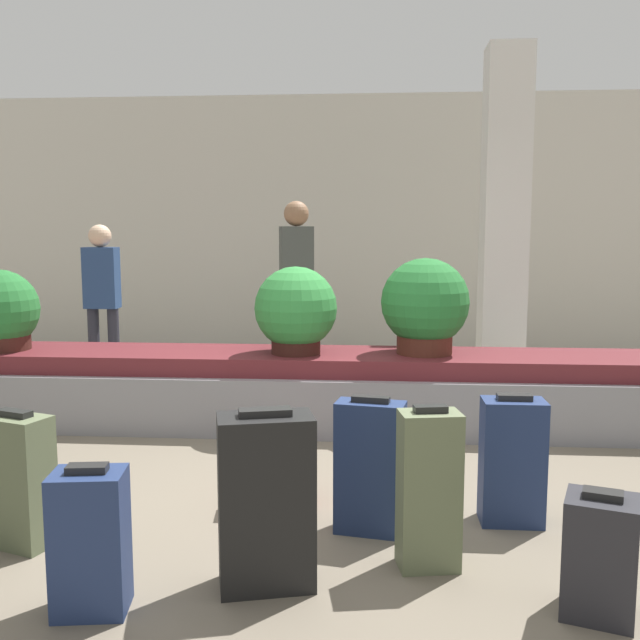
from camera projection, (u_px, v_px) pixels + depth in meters
The scene contains 16 objects.
ground_plane at pixel (299, 501), 3.98m from camera, with size 18.00×18.00×0.00m, color #6B6051.
back_wall at pixel (343, 222), 9.16m from camera, with size 18.00×0.06×3.20m.
carousel at pixel (320, 390), 5.49m from camera, with size 8.44×0.88×0.57m.
pillar at pixel (504, 219), 6.77m from camera, with size 0.41×0.41×3.20m.
suitcase_0 at pixel (512, 461), 3.65m from camera, with size 0.32×0.21×0.68m.
suitcase_2 at pixel (282, 462), 3.92m from camera, with size 0.31×0.20×0.49m.
suitcase_3 at pixel (266, 501), 2.99m from camera, with size 0.44×0.32×0.77m.
suitcase_4 at pixel (370, 467), 3.53m from camera, with size 0.36×0.22×0.69m.
suitcase_5 at pixel (600, 556), 2.77m from camera, with size 0.33×0.31×0.51m.
suitcase_6 at pixel (18, 481), 3.39m from camera, with size 0.37×0.29×0.66m.
suitcase_7 at pixel (429, 490), 3.16m from camera, with size 0.29×0.22×0.74m.
suitcase_8 at pixel (90, 541), 2.80m from camera, with size 0.31×0.25×0.60m.
potted_plant_0 at pixel (425, 306), 5.36m from camera, with size 0.67×0.67×0.72m.
potted_plant_1 at pixel (296, 311), 5.37m from camera, with size 0.63×0.63×0.66m.
traveler_0 at pixel (297, 272), 7.14m from camera, with size 0.36×0.27×1.79m.
traveler_1 at pixel (102, 291), 6.91m from camera, with size 0.32×0.22×1.55m.
Camera 1 is at (0.41, -3.80, 1.51)m, focal length 40.00 mm.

